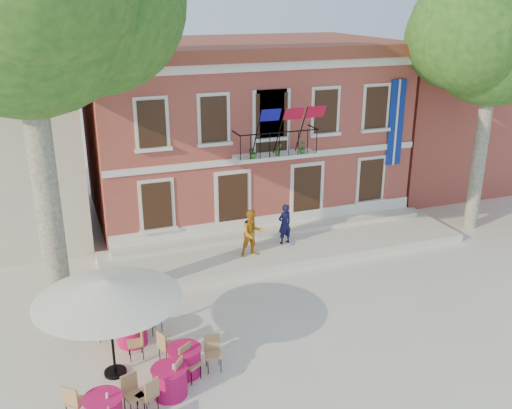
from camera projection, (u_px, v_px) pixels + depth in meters
The scene contains 11 objects.
ground at pixel (281, 315), 17.60m from camera, with size 90.00×90.00×0.00m, color beige.
main_building at pixel (239, 126), 25.76m from camera, with size 13.50×9.59×7.50m.
neighbor_east at pixel (443, 116), 30.74m from camera, with size 9.40×9.40×6.40m.
terrace at pixel (285, 247), 22.07m from camera, with size 14.00×3.40×0.30m, color silver.
plane_tree_east at pixel (496, 36), 21.72m from camera, with size 5.40×5.40×10.60m.
patio_umbrella at pixel (107, 290), 14.04m from camera, with size 3.67×3.67×2.73m.
pedestrian_navy at pixel (285, 224), 21.77m from camera, with size 0.58×0.38×1.59m, color #0F0F33.
pedestrian_orange at pixel (252, 233), 20.70m from camera, with size 0.86×0.67×1.76m, color orange.
cafe_table_0 at pixel (132, 330), 16.06m from camera, with size 1.87×1.65×0.95m.
cafe_table_1 at pixel (170, 380), 13.95m from camera, with size 1.84×1.39×0.95m.
cafe_table_3 at pixel (185, 359), 14.75m from camera, with size 1.73×1.86×0.95m.
Camera 1 is at (-6.04, -14.14, 9.25)m, focal length 40.00 mm.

